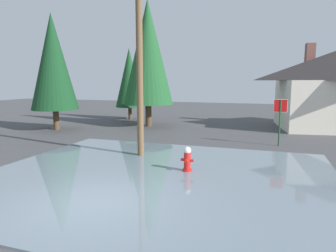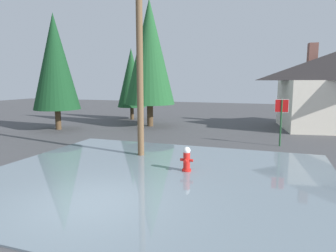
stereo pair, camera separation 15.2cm
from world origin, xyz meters
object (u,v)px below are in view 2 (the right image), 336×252
(utility_pole, at_px, (139,41))
(pine_tree_short_left, at_px, (55,62))
(stop_sign_far, at_px, (281,113))
(pine_tree_tall_left, at_px, (150,52))
(pine_tree_mid_left, at_px, (131,78))
(fire_hydrant, at_px, (187,160))

(utility_pole, relative_size, pine_tree_short_left, 1.23)
(stop_sign_far, height_order, pine_tree_short_left, pine_tree_short_left)
(pine_tree_tall_left, distance_m, pine_tree_mid_left, 4.71)
(fire_hydrant, xyz_separation_m, pine_tree_tall_left, (-5.69, 10.18, 4.88))
(fire_hydrant, distance_m, utility_pole, 5.45)
(pine_tree_short_left, bearing_deg, utility_pole, -30.39)
(fire_hydrant, height_order, stop_sign_far, stop_sign_far)
(pine_tree_short_left, bearing_deg, pine_tree_tall_left, 33.43)
(pine_tree_mid_left, bearing_deg, pine_tree_short_left, -109.32)
(fire_hydrant, height_order, pine_tree_mid_left, pine_tree_mid_left)
(utility_pole, distance_m, stop_sign_far, 7.95)
(pine_tree_mid_left, height_order, pine_tree_short_left, pine_tree_short_left)
(utility_pole, distance_m, pine_tree_tall_left, 9.09)
(stop_sign_far, xyz_separation_m, pine_tree_tall_left, (-8.98, 4.28, 3.65))
(utility_pole, bearing_deg, fire_hydrant, -32.70)
(fire_hydrant, relative_size, stop_sign_far, 0.39)
(fire_hydrant, relative_size, utility_pole, 0.10)
(pine_tree_mid_left, bearing_deg, pine_tree_tall_left, -46.22)
(fire_hydrant, distance_m, pine_tree_mid_left, 16.23)
(pine_tree_short_left, bearing_deg, pine_tree_mid_left, 70.68)
(fire_hydrant, relative_size, pine_tree_short_left, 0.12)
(pine_tree_mid_left, distance_m, pine_tree_short_left, 7.17)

